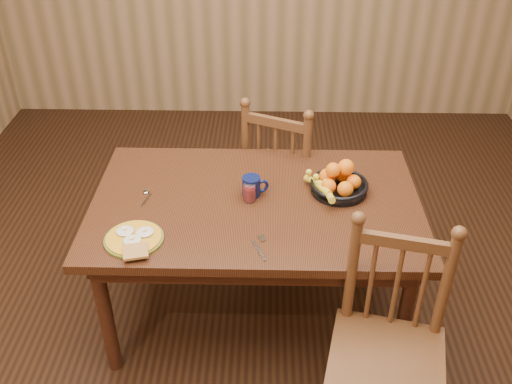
{
  "coord_description": "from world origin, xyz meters",
  "views": [
    {
      "loc": [
        0.05,
        -2.27,
        2.35
      ],
      "look_at": [
        0.0,
        0.0,
        0.8
      ],
      "focal_mm": 40.0,
      "sensor_mm": 36.0,
      "label": 1
    }
  ],
  "objects_px": {
    "chair_near": "(388,348)",
    "breakfast_plate": "(134,239)",
    "chair_far": "(284,175)",
    "fruit_bowl": "(338,183)",
    "dining_table": "(256,214)",
    "coffee_mug": "(252,186)"
  },
  "relations": [
    {
      "from": "dining_table",
      "to": "chair_far",
      "type": "bearing_deg",
      "value": 76.35
    },
    {
      "from": "chair_far",
      "to": "fruit_bowl",
      "type": "distance_m",
      "value": 0.68
    },
    {
      "from": "chair_near",
      "to": "breakfast_plate",
      "type": "distance_m",
      "value": 1.18
    },
    {
      "from": "coffee_mug",
      "to": "fruit_bowl",
      "type": "xyz_separation_m",
      "value": [
        0.42,
        0.04,
        0.0
      ]
    },
    {
      "from": "coffee_mug",
      "to": "fruit_bowl",
      "type": "relative_size",
      "value": 0.41
    },
    {
      "from": "chair_near",
      "to": "fruit_bowl",
      "type": "xyz_separation_m",
      "value": [
        -0.16,
        0.77,
        0.31
      ]
    },
    {
      "from": "coffee_mug",
      "to": "fruit_bowl",
      "type": "distance_m",
      "value": 0.42
    },
    {
      "from": "chair_far",
      "to": "fruit_bowl",
      "type": "height_order",
      "value": "chair_far"
    },
    {
      "from": "chair_near",
      "to": "breakfast_plate",
      "type": "relative_size",
      "value": 3.41
    },
    {
      "from": "dining_table",
      "to": "breakfast_plate",
      "type": "distance_m",
      "value": 0.63
    },
    {
      "from": "dining_table",
      "to": "chair_near",
      "type": "height_order",
      "value": "chair_near"
    },
    {
      "from": "dining_table",
      "to": "coffee_mug",
      "type": "relative_size",
      "value": 12.01
    },
    {
      "from": "breakfast_plate",
      "to": "fruit_bowl",
      "type": "xyz_separation_m",
      "value": [
        0.94,
        0.41,
        0.04
      ]
    },
    {
      "from": "coffee_mug",
      "to": "fruit_bowl",
      "type": "height_order",
      "value": "fruit_bowl"
    },
    {
      "from": "breakfast_plate",
      "to": "coffee_mug",
      "type": "xyz_separation_m",
      "value": [
        0.51,
        0.37,
        0.04
      ]
    },
    {
      "from": "fruit_bowl",
      "to": "coffee_mug",
      "type": "bearing_deg",
      "value": -174.66
    },
    {
      "from": "breakfast_plate",
      "to": "dining_table",
      "type": "bearing_deg",
      "value": 31.32
    },
    {
      "from": "breakfast_plate",
      "to": "coffee_mug",
      "type": "bearing_deg",
      "value": 36.11
    },
    {
      "from": "breakfast_plate",
      "to": "coffee_mug",
      "type": "height_order",
      "value": "coffee_mug"
    },
    {
      "from": "dining_table",
      "to": "coffee_mug",
      "type": "distance_m",
      "value": 0.15
    },
    {
      "from": "fruit_bowl",
      "to": "dining_table",
      "type": "bearing_deg",
      "value": -167.45
    },
    {
      "from": "dining_table",
      "to": "fruit_bowl",
      "type": "distance_m",
      "value": 0.43
    }
  ]
}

